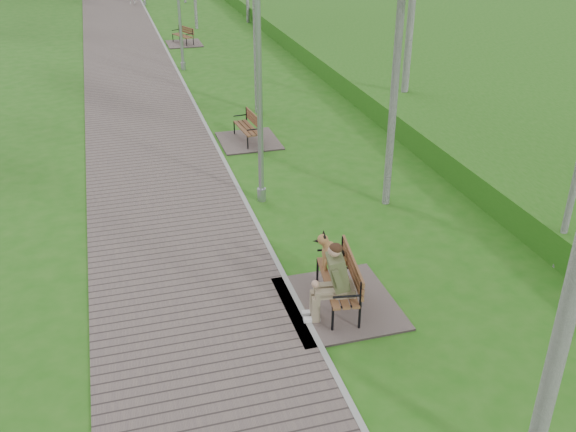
{
  "coord_description": "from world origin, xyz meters",
  "views": [
    {
      "loc": [
        -2.71,
        -11.97,
        6.52
      ],
      "look_at": [
        0.14,
        -2.09,
        1.16
      ],
      "focal_mm": 40.0,
      "sensor_mm": 36.0,
      "label": 1
    }
  ],
  "objects": [
    {
      "name": "lamp_post_near",
      "position": [
        0.39,
        0.98,
        2.47
      ],
      "size": [
        0.2,
        0.2,
        5.28
      ],
      "color": "#96999E",
      "rests_on": "ground"
    },
    {
      "name": "bench_second",
      "position": [
        0.92,
        4.78,
        0.18
      ],
      "size": [
        1.63,
        1.81,
        1.0
      ],
      "color": "#645451",
      "rests_on": "ground"
    },
    {
      "name": "embankment",
      "position": [
        12.0,
        20.0,
        0.0
      ],
      "size": [
        14.0,
        70.0,
        1.6
      ],
      "primitive_type": "cube",
      "color": "#427A24",
      "rests_on": "ground"
    },
    {
      "name": "lamp_post_second",
      "position": [
        0.27,
        13.16,
        2.37
      ],
      "size": [
        0.2,
        0.2,
        5.08
      ],
      "color": "#96999E",
      "rests_on": "ground"
    },
    {
      "name": "ground",
      "position": [
        0.0,
        0.0,
        0.0
      ],
      "size": [
        120.0,
        120.0,
        0.0
      ],
      "primitive_type": "plane",
      "color": "#246614",
      "rests_on": "ground"
    },
    {
      "name": "walkway",
      "position": [
        -1.75,
        21.5,
        0.02
      ],
      "size": [
        3.5,
        67.0,
        0.04
      ],
      "primitive_type": "cube",
      "color": "#645451",
      "rests_on": "ground"
    },
    {
      "name": "bench_third",
      "position": [
        0.88,
        17.66,
        0.17
      ],
      "size": [
        1.53,
        1.7,
        0.94
      ],
      "color": "#645451",
      "rests_on": "ground"
    },
    {
      "name": "kerb",
      "position": [
        0.0,
        21.5,
        0.03
      ],
      "size": [
        0.1,
        67.0,
        0.05
      ],
      "primitive_type": "cube",
      "color": "#999993",
      "rests_on": "ground"
    },
    {
      "name": "bench_main",
      "position": [
        0.59,
        -3.43,
        0.47
      ],
      "size": [
        1.9,
        2.11,
        1.66
      ],
      "color": "#645451",
      "rests_on": "ground"
    }
  ]
}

